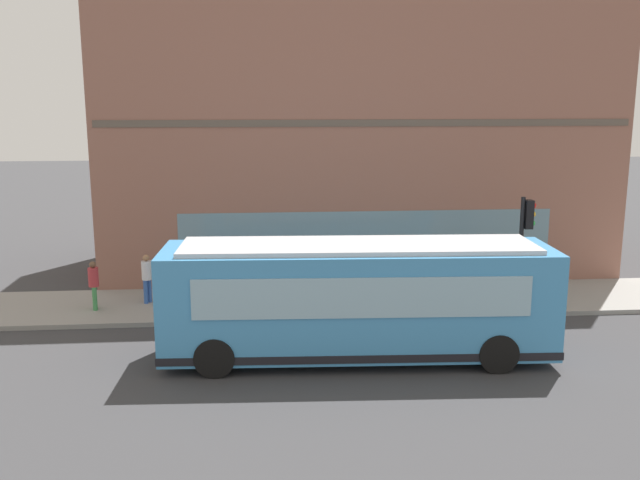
{
  "coord_description": "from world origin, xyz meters",
  "views": [
    {
      "loc": [
        -17.49,
        3.7,
        6.71
      ],
      "look_at": [
        3.5,
        1.92,
        2.39
      ],
      "focal_mm": 38.98,
      "sensor_mm": 36.0,
      "label": 1
    }
  ],
  "objects_px": {
    "pedestrian_walking_along_curb": "(147,275)",
    "pedestrian_near_building_entrance": "(288,263)",
    "fire_hydrant": "(534,290)",
    "pedestrian_near_hydrant": "(94,282)",
    "traffic_light_near_corner": "(526,231)",
    "city_bus_nearside": "(357,301)"
  },
  "relations": [
    {
      "from": "traffic_light_near_corner",
      "to": "pedestrian_near_building_entrance",
      "type": "height_order",
      "value": "traffic_light_near_corner"
    },
    {
      "from": "city_bus_nearside",
      "to": "pedestrian_near_building_entrance",
      "type": "bearing_deg",
      "value": 14.58
    },
    {
      "from": "pedestrian_walking_along_curb",
      "to": "pedestrian_near_building_entrance",
      "type": "distance_m",
      "value": 4.71
    },
    {
      "from": "traffic_light_near_corner",
      "to": "pedestrian_walking_along_curb",
      "type": "relative_size",
      "value": 2.21
    },
    {
      "from": "city_bus_nearside",
      "to": "pedestrian_near_hydrant",
      "type": "bearing_deg",
      "value": 60.25
    },
    {
      "from": "city_bus_nearside",
      "to": "pedestrian_near_hydrant",
      "type": "relative_size",
      "value": 6.5
    },
    {
      "from": "pedestrian_walking_along_curb",
      "to": "pedestrian_near_building_entrance",
      "type": "relative_size",
      "value": 0.92
    },
    {
      "from": "city_bus_nearside",
      "to": "pedestrian_near_building_entrance",
      "type": "height_order",
      "value": "city_bus_nearside"
    },
    {
      "from": "city_bus_nearside",
      "to": "traffic_light_near_corner",
      "type": "distance_m",
      "value": 6.89
    },
    {
      "from": "city_bus_nearside",
      "to": "traffic_light_near_corner",
      "type": "xyz_separation_m",
      "value": [
        3.56,
        -5.8,
        1.07
      ]
    },
    {
      "from": "fire_hydrant",
      "to": "pedestrian_walking_along_curb",
      "type": "xyz_separation_m",
      "value": [
        0.87,
        12.62,
        0.55
      ]
    },
    {
      "from": "city_bus_nearside",
      "to": "traffic_light_near_corner",
      "type": "bearing_deg",
      "value": -58.43
    },
    {
      "from": "fire_hydrant",
      "to": "pedestrian_near_hydrant",
      "type": "height_order",
      "value": "pedestrian_near_hydrant"
    },
    {
      "from": "traffic_light_near_corner",
      "to": "fire_hydrant",
      "type": "height_order",
      "value": "traffic_light_near_corner"
    },
    {
      "from": "pedestrian_walking_along_curb",
      "to": "traffic_light_near_corner",
      "type": "bearing_deg",
      "value": -96.97
    },
    {
      "from": "fire_hydrant",
      "to": "pedestrian_near_hydrant",
      "type": "bearing_deg",
      "value": 89.0
    },
    {
      "from": "traffic_light_near_corner",
      "to": "pedestrian_walking_along_curb",
      "type": "height_order",
      "value": "traffic_light_near_corner"
    },
    {
      "from": "traffic_light_near_corner",
      "to": "pedestrian_walking_along_curb",
      "type": "distance_m",
      "value": 12.16
    },
    {
      "from": "pedestrian_near_hydrant",
      "to": "fire_hydrant",
      "type": "bearing_deg",
      "value": -91.0
    },
    {
      "from": "pedestrian_walking_along_curb",
      "to": "pedestrian_near_building_entrance",
      "type": "height_order",
      "value": "pedestrian_near_building_entrance"
    },
    {
      "from": "pedestrian_near_building_entrance",
      "to": "traffic_light_near_corner",
      "type": "bearing_deg",
      "value": -108.2
    },
    {
      "from": "pedestrian_near_building_entrance",
      "to": "fire_hydrant",
      "type": "bearing_deg",
      "value": -102.82
    }
  ]
}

